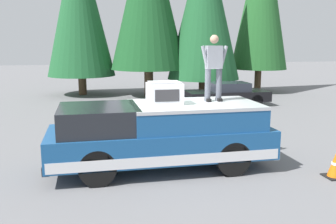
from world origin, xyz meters
TOP-DOWN VIEW (x-y plane):
  - ground_plane at (0.00, 0.00)m, footprint 90.00×90.00m
  - pickup_truck at (-0.21, 0.30)m, footprint 2.01×5.54m
  - compressor_unit at (-0.22, 0.20)m, footprint 0.65×0.84m
  - person_on_truck_bed at (0.01, -1.13)m, footprint 0.29×0.72m
  - parked_car_black at (8.39, -4.80)m, footprint 1.64×4.10m
  - traffic_cone at (-1.72, -3.61)m, footprint 0.47×0.47m
  - conifer_left at (11.72, -4.55)m, footprint 4.14×4.14m
  - conifer_center_right at (13.93, 2.36)m, footprint 3.98×3.98m

SIDE VIEW (x-z plane):
  - ground_plane at x=0.00m, z-range 0.00..0.00m
  - traffic_cone at x=-1.72m, z-range -0.02..0.60m
  - parked_car_black at x=8.39m, z-range 0.00..1.16m
  - pickup_truck at x=-0.21m, z-range 0.05..1.70m
  - compressor_unit at x=-0.22m, z-range 1.65..2.21m
  - person_on_truck_bed at x=0.01m, z-range 1.71..3.40m
  - conifer_left at x=11.72m, z-range 0.51..10.01m
  - conifer_center_right at x=13.93m, z-range 0.57..10.30m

